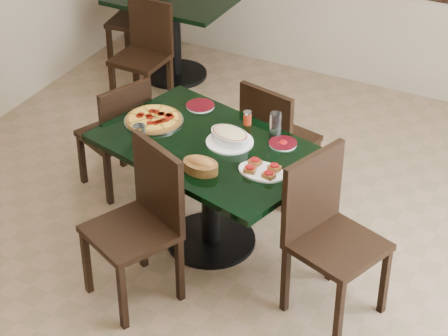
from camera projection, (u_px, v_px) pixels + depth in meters
The scene contains 20 objects.
floor at pixel (226, 262), 5.60m from camera, with size 5.50×5.50×0.00m, color #7D6148.
main_table at pixel (210, 170), 5.47m from camera, with size 1.56×1.20×0.75m.
back_table at pixel (174, 21), 7.50m from camera, with size 1.02×0.75×0.75m.
chair_far at pixel (275, 136), 5.94m from camera, with size 0.50×0.50×0.89m.
chair_near at pixel (143, 215), 5.08m from camera, with size 0.61×0.61×0.99m.
chair_right at pixel (326, 227), 4.97m from camera, with size 0.60×0.60×1.00m.
chair_left at pixel (119, 131), 6.03m from camera, with size 0.53×0.53×0.87m.
back_chair_near at pixel (145, 48), 7.15m from camera, with size 0.41×0.41×0.87m.
back_chair_left at pixel (144, 14), 7.66m from camera, with size 0.48×0.48×0.91m.
pepperoni_pizza at pixel (154, 119), 5.60m from camera, with size 0.38×0.38×0.04m.
lasagna_casserole at pixel (230, 136), 5.36m from camera, with size 0.30×0.30×0.09m.
bread_basket at pixel (201, 165), 5.10m from camera, with size 0.23×0.16×0.09m.
bruschetta_platter at pixel (262, 169), 5.10m from camera, with size 0.30×0.22×0.05m.
side_plate_near at pixel (156, 160), 5.21m from camera, with size 0.19×0.19×0.02m.
side_plate_far_r at pixel (283, 143), 5.37m from camera, with size 0.17×0.17×0.03m.
side_plate_far_l at pixel (200, 106), 5.77m from camera, with size 0.19×0.19×0.02m.
napkin_setting at pixel (151, 156), 5.25m from camera, with size 0.15×0.15×0.01m.
water_glass_a at pixel (275, 125), 5.42m from camera, with size 0.07×0.07×0.16m, color white.
water_glass_b at pixel (139, 137), 5.28m from camera, with size 0.08×0.08×0.17m, color white.
pepper_shaker at pixel (247, 118), 5.55m from camera, with size 0.05×0.05×0.09m.
Camera 1 is at (1.99, -3.87, 3.57)m, focal length 70.00 mm.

